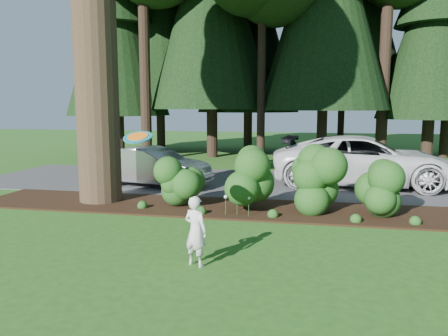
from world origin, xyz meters
name	(u,v)px	position (x,y,z in m)	size (l,w,h in m)	color
ground	(231,247)	(0.00, 0.00, 0.00)	(80.00, 80.00, 0.00)	#214F16
mulch_bed	(253,209)	(0.00, 3.25, 0.03)	(16.00, 2.50, 0.05)	black
driveway	(269,183)	(0.00, 7.50, 0.01)	(22.00, 6.00, 0.03)	#38383A
shrub_row	(281,183)	(0.77, 3.14, 0.81)	(6.53, 1.60, 1.61)	#1B4A17
lily_cluster	(237,198)	(-0.30, 2.40, 0.50)	(0.69, 0.09, 0.57)	#1B4A17
car_silver_wagon	(153,166)	(-3.98, 6.10, 0.72)	(1.45, 4.16, 1.37)	#B5B5BA
car_white_suv	(365,161)	(3.39, 7.57, 0.92)	(2.94, 6.37, 1.77)	silver
car_dark_suv	(363,159)	(3.41, 8.42, 0.88)	(2.39, 5.87, 1.70)	black
child	(196,231)	(-0.43, -1.15, 0.63)	(0.46, 0.30, 1.27)	silver
frisbee	(138,137)	(-1.64, -0.76, 2.26)	(0.55, 0.53, 0.21)	#187284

